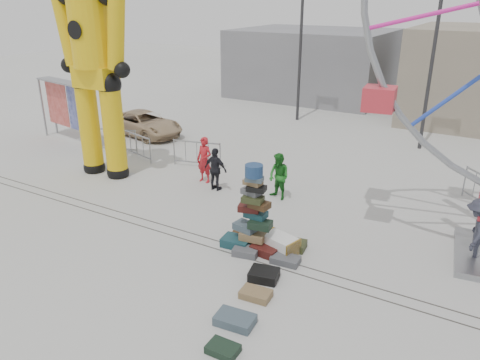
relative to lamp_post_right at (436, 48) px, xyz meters
The scene contains 24 objects.
ground 14.09m from the lamp_post_right, 103.39° to the right, with size 90.00×90.00×0.00m, color #9E9E99.
track_line_near 13.54m from the lamp_post_right, 104.01° to the right, with size 40.00×0.04×0.01m, color #47443F.
track_line_far 13.18m from the lamp_post_right, 104.46° to the right, with size 40.00×0.04×0.01m, color #47443F.
building_left 13.00m from the lamp_post_right, 135.30° to the left, with size 10.00×8.00×4.40m, color gray.
lamp_post_right is the anchor object (origin of this frame).
lamp_post_left 7.28m from the lamp_post_right, 164.05° to the left, with size 1.41×0.25×8.00m.
suitcase_tower 12.57m from the lamp_post_right, 101.30° to the right, with size 1.72×1.54×2.46m.
crash_test_dummy 14.00m from the lamp_post_right, 136.46° to the right, with size 3.29×1.45×8.30m.
banner_scaffold 16.65m from the lamp_post_right, 153.82° to the right, with size 4.01×1.32×2.86m.
steamer_trunk 12.47m from the lamp_post_right, 97.81° to the right, with size 0.99×0.57×0.46m, color silver.
row_case_0 12.17m from the lamp_post_right, 96.80° to the right, with size 0.68×0.54×0.22m, color #343B1D.
row_case_1 12.91m from the lamp_post_right, 95.71° to the right, with size 0.75×0.46×0.19m, color #56585E.
row_case_2 13.81m from the lamp_post_right, 95.90° to the right, with size 0.71×0.58×0.25m, color black.
row_case_3 14.53m from the lamp_post_right, 94.80° to the right, with size 0.71×0.47×0.18m, color olive.
row_case_4 15.53m from the lamp_post_right, 94.22° to the right, with size 0.84×0.54×0.21m, color #455763.
row_case_5 16.35m from the lamp_post_right, 93.12° to the right, with size 0.63×0.44×0.17m, color black.
barricade_dummy_a 14.46m from the lamp_post_right, 147.42° to the right, with size 2.00×0.10×1.10m, color gray, non-canonical shape.
barricade_dummy_b 13.43m from the lamp_post_right, 143.97° to the right, with size 2.00×0.10×1.10m, color gray, non-canonical shape.
barricade_dummy_c 11.10m from the lamp_post_right, 136.31° to the right, with size 2.00×0.10×1.10m, color gray, non-canonical shape.
pedestrian_red 11.09m from the lamp_post_right, 126.94° to the right, with size 0.63×0.42×1.74m, color red.
pedestrian_green 9.71m from the lamp_post_right, 110.95° to the right, with size 0.79×0.62×1.63m, color #1A691D.
pedestrian_black 11.05m from the lamp_post_right, 121.89° to the right, with size 0.93×0.39×1.58m, color black.
pedestrian_grey 10.55m from the lamp_post_right, 72.41° to the right, with size 1.14×0.66×1.77m, color #2A2C38.
parked_suv 13.88m from the lamp_post_right, 159.37° to the right, with size 1.97×4.27×1.19m, color tan.
Camera 1 is at (6.24, -8.89, 6.62)m, focal length 35.00 mm.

